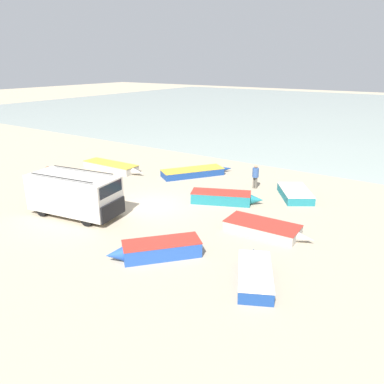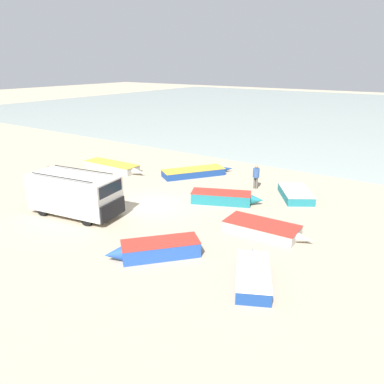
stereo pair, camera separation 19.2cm
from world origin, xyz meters
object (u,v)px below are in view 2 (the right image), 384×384
at_px(parked_van, 75,193).
at_px(fishing_rowboat_2, 224,198).
at_px(fishing_rowboat_3, 195,172).
at_px(fishing_rowboat_5, 156,249).
at_px(fishing_rowboat_1, 113,167).
at_px(fishing_rowboat_4, 295,193).
at_px(fisherman_1, 256,175).
at_px(fishing_rowboat_6, 253,274).
at_px(fisherman_0, 49,177).
at_px(fishing_rowboat_0, 264,229).

distance_m(parked_van, fishing_rowboat_2, 8.54).
height_order(fishing_rowboat_3, fishing_rowboat_5, fishing_rowboat_5).
distance_m(parked_van, fishing_rowboat_1, 8.94).
bearing_deg(fishing_rowboat_3, fishing_rowboat_4, -58.56).
xyz_separation_m(fishing_rowboat_1, fisherman_1, (11.02, 2.27, 0.68)).
xyz_separation_m(fishing_rowboat_6, fisherman_1, (-4.80, 10.18, 0.70)).
bearing_deg(fishing_rowboat_1, fishing_rowboat_6, -27.50).
bearing_deg(fisherman_0, fishing_rowboat_1, -126.77).
relative_size(fishing_rowboat_0, fishing_rowboat_5, 1.20).
xyz_separation_m(fishing_rowboat_3, fishing_rowboat_5, (5.49, -11.02, 0.08)).
distance_m(fishing_rowboat_4, fisherman_0, 15.59).
height_order(fisherman_0, fisherman_1, fisherman_0).
bearing_deg(fisherman_1, fishing_rowboat_1, -73.80).
height_order(fishing_rowboat_4, fishing_rowboat_6, fishing_rowboat_6).
bearing_deg(fishing_rowboat_0, fishing_rowboat_3, 140.89).
bearing_deg(fisherman_1, fishing_rowboat_6, 29.81).
xyz_separation_m(fishing_rowboat_3, fisherman_1, (4.98, -0.18, 0.70)).
height_order(fishing_rowboat_0, fishing_rowboat_2, fishing_rowboat_2).
height_order(fishing_rowboat_2, fishing_rowboat_3, fishing_rowboat_2).
xyz_separation_m(fishing_rowboat_1, fishing_rowboat_2, (10.66, -1.25, 0.05)).
xyz_separation_m(parked_van, fishing_rowboat_2, (5.80, 6.20, -0.91)).
bearing_deg(fishing_rowboat_1, fishing_rowboat_5, -37.56).
bearing_deg(fishing_rowboat_0, fisherman_0, -173.24).
bearing_deg(fishing_rowboat_1, fishing_rowboat_3, 21.17).
distance_m(parked_van, fishing_rowboat_6, 11.02).
height_order(fishing_rowboat_0, fishing_rowboat_5, fishing_rowboat_5).
bearing_deg(fishing_rowboat_2, fishing_rowboat_4, 22.71).
height_order(parked_van, fishing_rowboat_3, parked_van).
relative_size(fishing_rowboat_2, fishing_rowboat_4, 1.16).
xyz_separation_m(fishing_rowboat_1, fishing_rowboat_6, (15.82, -7.91, -0.01)).
relative_size(fishing_rowboat_2, fisherman_1, 2.64).
bearing_deg(fishing_rowboat_4, fishing_rowboat_3, 53.79).
relative_size(fishing_rowboat_5, fisherman_0, 2.05).
bearing_deg(fishing_rowboat_3, fisherman_0, -179.01).
xyz_separation_m(fishing_rowboat_0, fishing_rowboat_1, (-14.40, 3.82, 0.02)).
xyz_separation_m(parked_van, fishing_rowboat_4, (8.96, 9.56, -0.98)).
relative_size(fishing_rowboat_4, fisherman_0, 2.05).
xyz_separation_m(fishing_rowboat_5, fishing_rowboat_6, (4.29, 0.66, -0.08)).
relative_size(parked_van, fishing_rowboat_6, 1.43).
distance_m(parked_van, fishing_rowboat_5, 6.83).
bearing_deg(fishing_rowboat_0, fishing_rowboat_2, 143.30).
relative_size(fishing_rowboat_6, fisherman_1, 2.32).
bearing_deg(fishing_rowboat_5, fishing_rowboat_1, -85.62).
height_order(fishing_rowboat_0, fishing_rowboat_3, fishing_rowboat_0).
distance_m(fishing_rowboat_4, fishing_rowboat_6, 10.22).
bearing_deg(fishing_rowboat_2, fisherman_1, 60.01).
bearing_deg(fishing_rowboat_2, fishing_rowboat_3, 117.15).
bearing_deg(fishing_rowboat_1, fishing_rowboat_2, -7.65).
bearing_deg(fishing_rowboat_5, fishing_rowboat_6, 139.74).
distance_m(fishing_rowboat_5, fishing_rowboat_6, 4.34).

